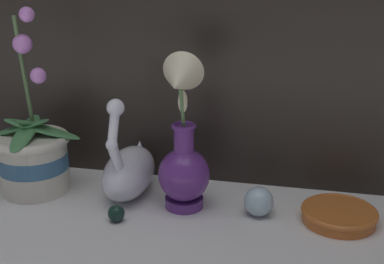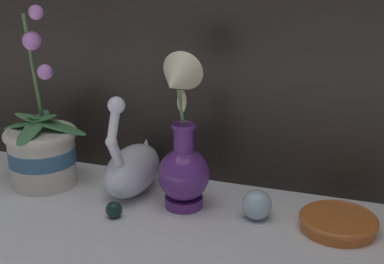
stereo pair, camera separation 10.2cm
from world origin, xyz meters
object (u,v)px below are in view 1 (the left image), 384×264
(orchid_potted_plant, at_px, (33,154))
(amber_dish, at_px, (339,214))
(blue_vase, at_px, (184,152))
(swan_figurine, at_px, (129,169))
(glass_sphere, at_px, (259,201))

(orchid_potted_plant, distance_m, amber_dish, 0.63)
(blue_vase, relative_size, amber_dish, 2.19)
(swan_figurine, distance_m, glass_sphere, 0.28)
(swan_figurine, bearing_deg, orchid_potted_plant, -173.45)
(blue_vase, xyz_separation_m, amber_dish, (0.30, 0.01, -0.10))
(glass_sphere, bearing_deg, amber_dish, 2.51)
(amber_dish, bearing_deg, swan_figurine, 176.28)
(swan_figurine, distance_m, amber_dish, 0.43)
(orchid_potted_plant, bearing_deg, blue_vase, -2.66)
(glass_sphere, bearing_deg, orchid_potted_plant, 178.67)
(orchid_potted_plant, bearing_deg, swan_figurine, 6.55)
(swan_figurine, bearing_deg, amber_dish, -3.72)
(swan_figurine, distance_m, blue_vase, 0.15)
(swan_figurine, relative_size, blue_vase, 0.71)
(swan_figurine, bearing_deg, blue_vase, -16.88)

